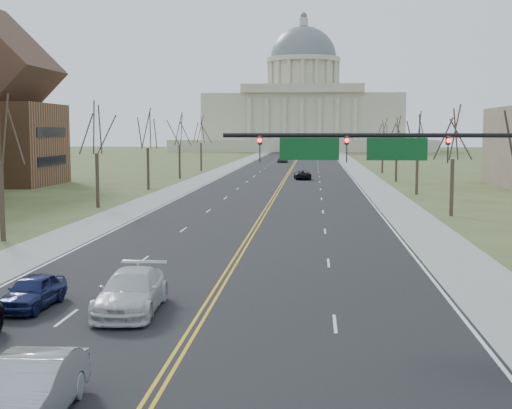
% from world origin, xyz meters
% --- Properties ---
extents(road, '(20.00, 380.00, 0.01)m').
position_xyz_m(road, '(0.00, 110.00, 0.01)').
color(road, black).
rests_on(road, ground).
extents(cross_road, '(120.00, 14.00, 0.01)m').
position_xyz_m(cross_road, '(0.00, 6.00, 0.01)').
color(cross_road, black).
rests_on(cross_road, ground).
extents(sidewalk_left, '(4.00, 380.00, 0.03)m').
position_xyz_m(sidewalk_left, '(-12.00, 110.00, 0.01)').
color(sidewalk_left, gray).
rests_on(sidewalk_left, ground).
extents(sidewalk_right, '(4.00, 380.00, 0.03)m').
position_xyz_m(sidewalk_right, '(12.00, 110.00, 0.01)').
color(sidewalk_right, gray).
rests_on(sidewalk_right, ground).
extents(center_line, '(0.42, 380.00, 0.01)m').
position_xyz_m(center_line, '(0.00, 110.00, 0.01)').
color(center_line, gold).
rests_on(center_line, road).
extents(edge_line_left, '(0.15, 380.00, 0.01)m').
position_xyz_m(edge_line_left, '(-9.80, 110.00, 0.01)').
color(edge_line_left, silver).
rests_on(edge_line_left, road).
extents(edge_line_right, '(0.15, 380.00, 0.01)m').
position_xyz_m(edge_line_right, '(9.80, 110.00, 0.01)').
color(edge_line_right, silver).
rests_on(edge_line_right, road).
extents(capitol, '(90.00, 60.00, 50.00)m').
position_xyz_m(capitol, '(0.00, 249.91, 14.20)').
color(capitol, '#BAB29B').
rests_on(capitol, ground).
extents(signal_mast, '(12.12, 0.44, 7.20)m').
position_xyz_m(signal_mast, '(7.45, 13.50, 5.76)').
color(signal_mast, black).
rests_on(signal_mast, ground).
extents(tree_r_1, '(3.74, 3.74, 8.50)m').
position_xyz_m(tree_r_1, '(15.50, 44.00, 6.55)').
color(tree_r_1, '#342A1F').
rests_on(tree_r_1, ground).
extents(tree_l_1, '(3.96, 3.96, 9.00)m').
position_xyz_m(tree_l_1, '(-15.50, 48.00, 6.94)').
color(tree_l_1, '#342A1F').
rests_on(tree_l_1, ground).
extents(tree_r_2, '(3.74, 3.74, 8.50)m').
position_xyz_m(tree_r_2, '(15.50, 64.00, 6.55)').
color(tree_r_2, '#342A1F').
rests_on(tree_r_2, ground).
extents(tree_l_2, '(3.96, 3.96, 9.00)m').
position_xyz_m(tree_l_2, '(-15.50, 68.00, 6.94)').
color(tree_l_2, '#342A1F').
rests_on(tree_l_2, ground).
extents(tree_r_3, '(3.74, 3.74, 8.50)m').
position_xyz_m(tree_r_3, '(15.50, 84.00, 6.55)').
color(tree_r_3, '#342A1F').
rests_on(tree_r_3, ground).
extents(tree_l_3, '(3.96, 3.96, 9.00)m').
position_xyz_m(tree_l_3, '(-15.50, 88.00, 6.94)').
color(tree_l_3, '#342A1F').
rests_on(tree_l_3, ground).
extents(tree_r_4, '(3.74, 3.74, 8.50)m').
position_xyz_m(tree_r_4, '(15.50, 104.00, 6.55)').
color(tree_r_4, '#342A1F').
rests_on(tree_r_4, ground).
extents(tree_l_4, '(3.96, 3.96, 9.00)m').
position_xyz_m(tree_l_4, '(-15.50, 108.00, 6.94)').
color(tree_l_4, '#342A1F').
rests_on(tree_l_4, ground).
extents(car_sb_inner_lead, '(1.85, 4.77, 1.55)m').
position_xyz_m(car_sb_inner_lead, '(-2.55, 0.64, 0.79)').
color(car_sb_inner_lead, '#9C9FA4').
rests_on(car_sb_inner_lead, road).
extents(car_sb_inner_second, '(2.46, 5.58, 1.59)m').
position_xyz_m(car_sb_inner_second, '(-2.79, 11.06, 0.81)').
color(car_sb_inner_second, silver).
rests_on(car_sb_inner_second, road).
extents(car_sb_outer_second, '(1.77, 3.97, 1.32)m').
position_xyz_m(car_sb_outer_second, '(-6.82, 11.33, 0.67)').
color(car_sb_outer_second, '#161D4D').
rests_on(car_sb_outer_second, road).
extents(car_far_nb, '(2.73, 5.01, 1.33)m').
position_xyz_m(car_far_nb, '(2.53, 87.63, 0.68)').
color(car_far_nb, black).
rests_on(car_far_nb, road).
extents(car_far_sb, '(2.35, 5.06, 1.68)m').
position_xyz_m(car_far_sb, '(-2.72, 142.34, 0.85)').
color(car_far_sb, '#494D51').
rests_on(car_far_sb, road).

